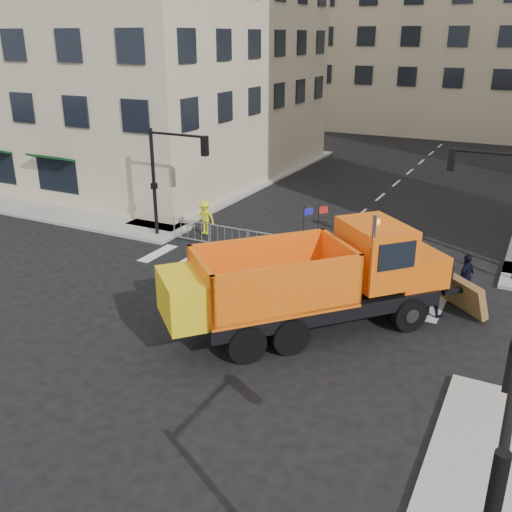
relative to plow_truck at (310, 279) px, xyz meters
The scene contains 11 objects.
ground 3.68m from the plow_truck, 144.01° to the right, with size 120.00×120.00×0.00m, color black.
sidewalk_back 7.36m from the plow_truck, 110.93° to the left, with size 64.00×5.00×0.15m, color gray.
building_far 51.22m from the plow_truck, 92.90° to the left, with size 30.00×18.00×24.00m, color #B7AA8C.
traffic_light_left 11.99m from the plow_truck, 151.81° to the left, with size 0.18×0.18×5.40m, color black.
crowd_barriers 6.77m from the plow_truck, 119.80° to the left, with size 12.60×0.60×1.10m, color #9EA0A5, non-canonical shape.
plow_truck is the anchor object (origin of this frame).
cop_a 4.87m from the plow_truck, 51.03° to the left, with size 0.72×0.47×1.98m, color black.
cop_b 4.86m from the plow_truck, 41.63° to the left, with size 0.84×0.66×1.74m, color black.
cop_c 6.82m from the plow_truck, 49.78° to the left, with size 1.05×0.44×1.79m, color black.
worker 10.75m from the plow_truck, 141.18° to the left, with size 1.12×0.64×1.73m, color #D3E61B.
newspaper_box 6.26m from the plow_truck, 55.57° to the left, with size 0.45×0.40×1.10m, color #A4230C.
Camera 1 is at (8.89, -14.47, 9.49)m, focal length 40.00 mm.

